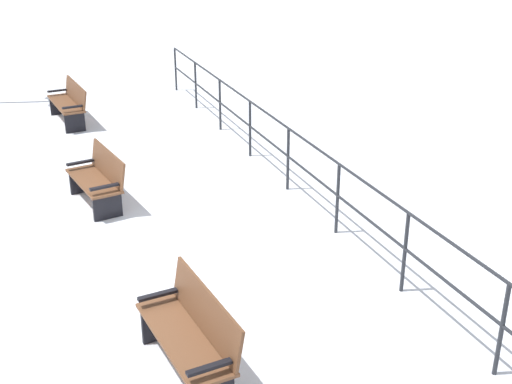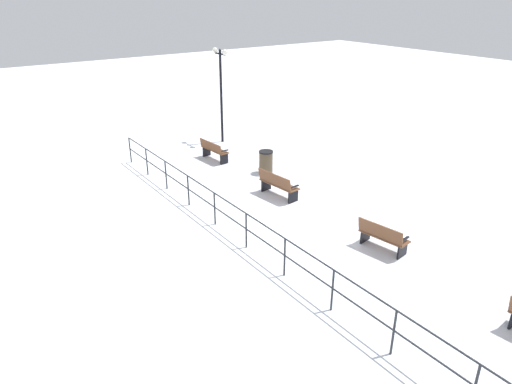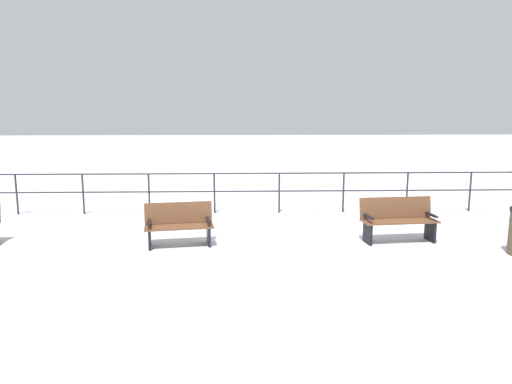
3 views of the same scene
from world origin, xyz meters
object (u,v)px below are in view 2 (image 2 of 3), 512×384
lamppost_middle (221,78)px  trash_bin (266,162)px  bench_second (383,236)px  bench_third (278,184)px  bench_fourth (214,150)px

lamppost_middle → trash_bin: size_ratio=4.71×
bench_second → bench_third: (-0.15, 4.68, 0.04)m
bench_fourth → trash_bin: size_ratio=1.68×
lamppost_middle → trash_bin: lamppost_middle is taller
bench_third → bench_second: bearing=-93.7°
bench_fourth → lamppost_middle: size_ratio=0.36×
bench_third → bench_fourth: 4.68m
bench_second → trash_bin: 6.87m
bench_third → bench_fourth: bearing=83.1°
bench_second → lamppost_middle: (1.67, 11.43, 2.60)m
bench_second → bench_third: bench_third is taller
bench_fourth → trash_bin: trash_bin is taller
bench_second → bench_third: 4.68m
bench_third → bench_fourth: (0.11, 4.68, -0.01)m
bench_second → bench_fourth: 9.35m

